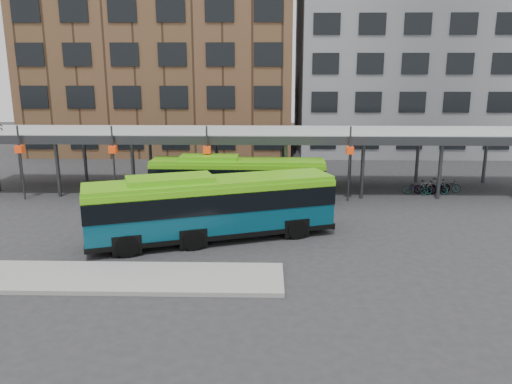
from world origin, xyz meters
The scene contains 8 objects.
ground centered at (0.00, 0.00, 0.00)m, with size 120.00×120.00×0.00m, color #28282B.
boarding_island centered at (-5.50, -3.00, 0.09)m, with size 14.00×3.00×0.18m, color gray.
canopy centered at (-0.06, 12.87, 3.91)m, with size 40.00×6.53×4.80m.
building_brick centered at (-10.00, 32.00, 11.00)m, with size 26.00×14.00×22.00m, color brown.
building_grey centered at (16.00, 32.00, 10.00)m, with size 24.00×14.00×20.00m, color slate.
bus_front centered at (-1.91, 2.01, 1.73)m, with size 12.23×6.42×3.33m.
bus_rear centered at (-1.07, 9.30, 1.56)m, with size 10.93×2.68×3.00m.
bike_rack centered at (12.13, 11.92, 0.46)m, with size 4.19×1.82×0.98m.
Camera 1 is at (0.86, -21.45, 8.13)m, focal length 35.00 mm.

